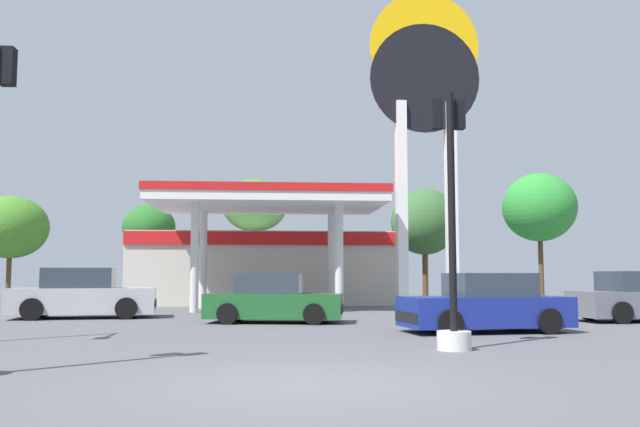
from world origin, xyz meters
name	(u,v)px	position (x,y,z in m)	size (l,w,h in m)	color
ground_plane	(306,384)	(0.00, 0.00, 0.00)	(90.00, 90.00, 0.00)	#56565B
gas_station	(268,263)	(-0.57, 24.22, 1.99)	(12.84, 12.95, 4.77)	beige
station_pole_sign	(425,103)	(5.80, 17.60, 8.40)	(4.51, 0.56, 13.04)	white
car_2	(274,301)	(-0.35, 11.10, 0.64)	(4.17, 2.27, 1.42)	black
car_3	(83,295)	(-6.53, 13.67, 0.73)	(4.75, 2.54, 1.62)	black
car_4	(485,305)	(4.79, 7.40, 0.65)	(4.20, 2.23, 1.44)	black
traffic_signal_1	(452,249)	(2.96, 3.67, 1.89)	(0.65, 0.68, 4.88)	silver
tree_0	(11,227)	(-15.12, 30.13, 4.09)	(4.15, 4.15, 5.88)	brown
tree_1	(149,227)	(-7.52, 30.68, 4.17)	(3.04, 3.04, 5.48)	brown
tree_2	(255,206)	(-1.36, 29.09, 5.30)	(3.66, 3.66, 6.84)	brown
tree_3	(425,222)	(8.39, 29.04, 4.45)	(3.89, 3.89, 6.37)	brown
tree_4	(539,207)	(15.69, 30.20, 5.45)	(4.38, 4.38, 7.52)	brown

